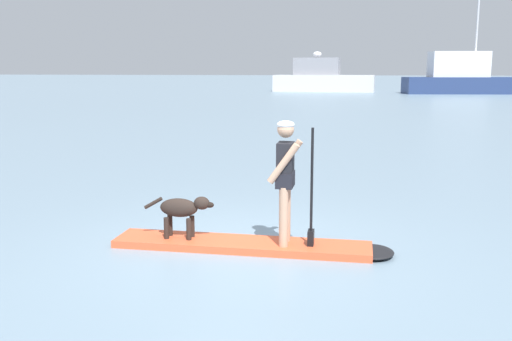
{
  "coord_description": "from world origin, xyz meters",
  "views": [
    {
      "loc": [
        1.67,
        -7.32,
        2.41
      ],
      "look_at": [
        0.0,
        1.0,
        0.9
      ],
      "focal_mm": 40.25,
      "sensor_mm": 36.0,
      "label": 1
    }
  ],
  "objects_px": {
    "moored_boat_center": "(464,78)",
    "dog": "(182,209)",
    "paddleboard": "(258,245)",
    "person_paddler": "(286,174)",
    "moored_boat_port": "(322,79)"
  },
  "relations": [
    {
      "from": "dog",
      "to": "moored_boat_center",
      "type": "height_order",
      "value": "moored_boat_center"
    },
    {
      "from": "person_paddler",
      "to": "paddleboard",
      "type": "bearing_deg",
      "value": -179.06
    },
    {
      "from": "moored_boat_port",
      "to": "paddleboard",
      "type": "bearing_deg",
      "value": -86.01
    },
    {
      "from": "moored_boat_center",
      "to": "dog",
      "type": "bearing_deg",
      "value": -102.2
    },
    {
      "from": "paddleboard",
      "to": "moored_boat_port",
      "type": "distance_m",
      "value": 54.4
    },
    {
      "from": "moored_boat_port",
      "to": "dog",
      "type": "bearing_deg",
      "value": -87.12
    },
    {
      "from": "person_paddler",
      "to": "moored_boat_center",
      "type": "height_order",
      "value": "moored_boat_center"
    },
    {
      "from": "person_paddler",
      "to": "moored_boat_port",
      "type": "distance_m",
      "value": 54.41
    },
    {
      "from": "person_paddler",
      "to": "moored_boat_center",
      "type": "xyz_separation_m",
      "value": [
        9.73,
        51.65,
        0.44
      ]
    },
    {
      "from": "dog",
      "to": "moored_boat_center",
      "type": "xyz_separation_m",
      "value": [
        11.17,
        51.68,
        0.99
      ]
    },
    {
      "from": "person_paddler",
      "to": "dog",
      "type": "xyz_separation_m",
      "value": [
        -1.44,
        -0.02,
        -0.55
      ]
    },
    {
      "from": "moored_boat_port",
      "to": "moored_boat_center",
      "type": "height_order",
      "value": "moored_boat_center"
    },
    {
      "from": "paddleboard",
      "to": "dog",
      "type": "bearing_deg",
      "value": -179.06
    },
    {
      "from": "paddleboard",
      "to": "moored_boat_center",
      "type": "bearing_deg",
      "value": 78.93
    },
    {
      "from": "paddleboard",
      "to": "person_paddler",
      "type": "relative_size",
      "value": 2.3
    }
  ]
}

